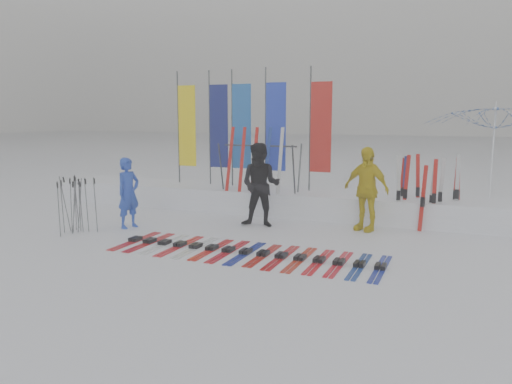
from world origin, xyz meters
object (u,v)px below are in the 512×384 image
at_px(person_black, 261,185).
at_px(person_yellow, 366,189).
at_px(person_blue, 128,193).
at_px(ski_rack, 260,161).
at_px(tent_canopy, 491,162).
at_px(ski_row, 246,252).

relative_size(person_black, person_yellow, 1.03).
relative_size(person_blue, person_yellow, 0.86).
height_order(person_black, ski_rack, person_black).
xyz_separation_m(tent_canopy, ski_rack, (-5.49, -1.35, -0.07)).
bearing_deg(ski_rack, person_black, -67.44).
distance_m(person_blue, person_black, 3.02).
distance_m(person_yellow, tent_canopy, 3.46).
bearing_deg(person_blue, ski_rack, -25.18).
xyz_separation_m(person_black, tent_canopy, (4.91, 2.74, 0.48)).
bearing_deg(ski_row, tent_canopy, 49.45).
xyz_separation_m(tent_canopy, ski_row, (-4.30, -5.02, -1.41)).
bearing_deg(person_yellow, person_black, -145.93).
distance_m(person_blue, person_yellow, 5.36).
relative_size(person_black, ski_rack, 0.95).
distance_m(person_black, ski_rack, 1.56).
relative_size(person_blue, ski_row, 0.32).
distance_m(person_yellow, ski_rack, 3.05).
height_order(person_yellow, tent_canopy, tent_canopy).
height_order(person_black, ski_row, person_black).
relative_size(person_black, tent_canopy, 0.60).
distance_m(person_blue, tent_canopy, 8.66).
bearing_deg(ski_rack, ski_row, -72.02).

